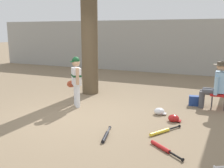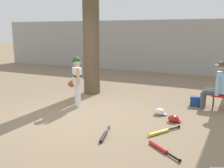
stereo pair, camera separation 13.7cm
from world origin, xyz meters
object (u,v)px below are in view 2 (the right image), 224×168
object	(u,v)px
folding_stool	(220,95)
batting_helmet_red	(174,119)
tree_near_player	(91,11)
bat_red_barrel	(160,148)
bat_black_composite	(104,136)
batting_helmet_white	(160,112)
handbag_beside_stool	(197,101)
seated_spectator	(217,84)
young_ballplayer	(77,78)
bat_yellow_trainer	(161,132)

from	to	relation	value
folding_stool	batting_helmet_red	xyz separation A→B (m)	(-0.85, -1.41, -0.29)
tree_near_player	bat_red_barrel	size ratio (longest dim) A/B	8.86
bat_red_barrel	batting_helmet_red	bearing A→B (deg)	93.71
bat_black_composite	tree_near_player	bearing A→B (deg)	123.09
bat_black_composite	batting_helmet_white	bearing A→B (deg)	71.23
handbag_beside_stool	bat_red_barrel	distance (m)	2.94
seated_spectator	young_ballplayer	bearing A→B (deg)	-158.95
young_ballplayer	batting_helmet_red	distance (m)	2.65
bat_black_composite	batting_helmet_red	xyz separation A→B (m)	(0.99, 1.39, 0.04)
folding_stool	batting_helmet_white	size ratio (longest dim) A/B	1.40
bat_red_barrel	bat_yellow_trainer	world-z (taller)	same
bat_black_composite	batting_helmet_red	size ratio (longest dim) A/B	2.51
seated_spectator	bat_red_barrel	size ratio (longest dim) A/B	1.86
seated_spectator	bat_yellow_trainer	xyz separation A→B (m)	(-0.83, -2.17, -0.61)
bat_black_composite	batting_helmet_white	world-z (taller)	batting_helmet_white
handbag_beside_stool	bat_black_composite	bearing A→B (deg)	-114.30
folding_stool	batting_helmet_red	size ratio (longest dim) A/B	1.46
batting_helmet_red	batting_helmet_white	size ratio (longest dim) A/B	0.96
seated_spectator	tree_near_player	bearing A→B (deg)	177.55
folding_stool	batting_helmet_red	world-z (taller)	folding_stool
tree_near_player	batting_helmet_white	xyz separation A→B (m)	(2.52, -1.22, -2.45)
bat_black_composite	bat_yellow_trainer	xyz separation A→B (m)	(0.91, 0.64, 0.00)
bat_black_composite	bat_yellow_trainer	bearing A→B (deg)	34.94
handbag_beside_stool	seated_spectator	bearing A→B (deg)	-6.43
tree_near_player	bat_black_composite	distance (m)	4.32
handbag_beside_stool	bat_red_barrel	xyz separation A→B (m)	(-0.20, -2.93, -0.10)
tree_near_player	bat_yellow_trainer	world-z (taller)	tree_near_player
bat_black_composite	batting_helmet_red	distance (m)	1.71
young_ballplayer	bat_black_composite	world-z (taller)	young_ballplayer
bat_black_composite	handbag_beside_stool	bearing A→B (deg)	65.70
handbag_beside_stool	batting_helmet_red	bearing A→B (deg)	-101.42
handbag_beside_stool	batting_helmet_white	world-z (taller)	handbag_beside_stool
handbag_beside_stool	bat_black_composite	distance (m)	3.13
young_ballplayer	folding_stool	xyz separation A→B (m)	(3.41, 1.28, -0.38)
seated_spectator	batting_helmet_white	xyz separation A→B (m)	(-1.15, -1.06, -0.57)
tree_near_player	handbag_beside_stool	bearing A→B (deg)	-1.89
young_ballplayer	bat_yellow_trainer	xyz separation A→B (m)	(2.48, -0.89, -0.71)
seated_spectator	batting_helmet_red	world-z (taller)	seated_spectator
folding_stool	bat_red_barrel	distance (m)	2.99
seated_spectator	batting_helmet_red	distance (m)	1.70
tree_near_player	young_ballplayer	size ratio (longest dim) A/B	4.38
bat_black_composite	batting_helmet_white	distance (m)	1.84
seated_spectator	bat_yellow_trainer	size ratio (longest dim) A/B	1.64
bat_black_composite	young_ballplayer	bearing A→B (deg)	135.68
tree_near_player	folding_stool	world-z (taller)	tree_near_player
handbag_beside_stool	bat_yellow_trainer	world-z (taller)	handbag_beside_stool
handbag_beside_stool	bat_yellow_trainer	size ratio (longest dim) A/B	0.46
handbag_beside_stool	batting_helmet_red	xyz separation A→B (m)	(-0.30, -1.47, -0.06)
bat_yellow_trainer	batting_helmet_red	bearing A→B (deg)	83.80
bat_red_barrel	batting_helmet_white	world-z (taller)	batting_helmet_white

